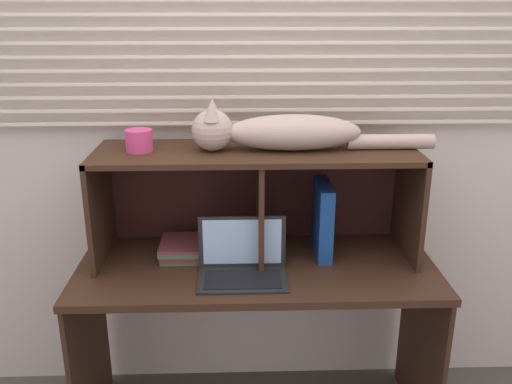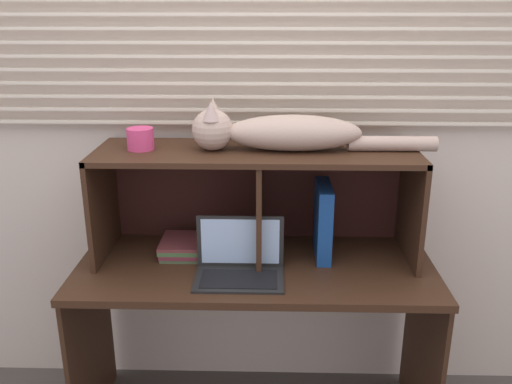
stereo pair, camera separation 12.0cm
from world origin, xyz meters
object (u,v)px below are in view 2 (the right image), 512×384
(cat, at_px, (278,132))
(book_stack, at_px, (186,247))
(binder_upright, at_px, (323,220))
(small_basket, at_px, (140,139))
(laptop, at_px, (240,264))

(cat, relative_size, book_stack, 4.54)
(cat, distance_m, book_stack, 0.62)
(cat, relative_size, binder_upright, 3.10)
(small_basket, bearing_deg, cat, 0.00)
(cat, distance_m, small_basket, 0.54)
(book_stack, bearing_deg, laptop, -39.63)
(binder_upright, distance_m, small_basket, 0.80)
(binder_upright, distance_m, book_stack, 0.58)
(laptop, bearing_deg, small_basket, 153.76)
(cat, xyz_separation_m, book_stack, (-0.38, -0.00, -0.49))
(cat, xyz_separation_m, small_basket, (-0.54, 0.00, -0.03))
(cat, xyz_separation_m, binder_upright, (0.19, 0.00, -0.37))
(cat, xyz_separation_m, laptop, (-0.14, -0.19, -0.47))
(book_stack, relative_size, small_basket, 2.00)
(book_stack, distance_m, small_basket, 0.49)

